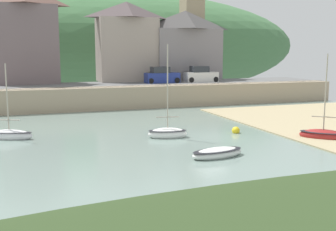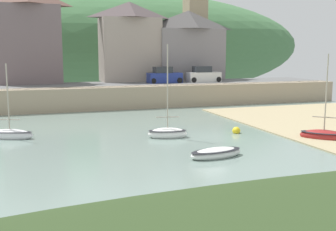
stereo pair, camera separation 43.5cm
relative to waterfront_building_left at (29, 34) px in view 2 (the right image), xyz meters
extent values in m
cube|color=gray|center=(11.95, -25.20, -8.22)|extent=(48.00, 40.00, 0.06)
cube|color=tan|center=(11.95, -8.20, -6.99)|extent=(48.00, 2.40, 2.40)
cube|color=#606060|center=(11.95, -4.50, -5.84)|extent=(48.00, 9.00, 0.10)
ellipsoid|color=#437244|center=(15.09, 30.00, -0.90)|extent=(80.00, 44.00, 20.84)
cube|color=#705F61|center=(0.00, 0.00, -1.25)|extent=(7.09, 5.24, 9.07)
cube|color=#A49589|center=(12.11, 0.00, -1.84)|extent=(7.37, 4.27, 7.91)
pyramid|color=#544748|center=(12.11, 0.00, 3.12)|extent=(7.67, 4.57, 2.01)
cube|color=gray|center=(20.07, 0.00, -2.46)|extent=(8.77, 4.81, 6.66)
pyramid|color=#4C4948|center=(20.07, 0.00, 2.07)|extent=(9.07, 5.11, 2.40)
cube|color=#9C8C6C|center=(22.65, 4.00, 0.15)|extent=(2.80, 2.80, 11.89)
ellipsoid|color=white|center=(9.92, -30.76, -7.99)|extent=(3.62, 1.93, 0.72)
ellipsoid|color=black|center=(9.92, -30.76, -7.79)|extent=(3.54, 1.89, 0.12)
ellipsoid|color=white|center=(9.01, -24.44, -7.94)|extent=(3.06, 1.90, 0.92)
ellipsoid|color=black|center=(9.01, -24.44, -7.68)|extent=(2.99, 1.86, 0.12)
cylinder|color=#B2A893|center=(9.01, -24.44, -4.50)|extent=(0.09, 0.09, 5.96)
cylinder|color=gray|center=(9.01, -24.44, -6.69)|extent=(1.66, 0.44, 0.07)
ellipsoid|color=maroon|center=(19.27, -28.65, -7.94)|extent=(3.33, 3.26, 0.90)
ellipsoid|color=black|center=(19.27, -28.65, -7.70)|extent=(3.26, 3.20, 0.12)
cylinder|color=#B2A893|center=(19.27, -28.65, -4.83)|extent=(0.09, 0.09, 5.32)
cylinder|color=gray|center=(19.27, -28.65, -6.60)|extent=(1.28, 1.22, 0.07)
ellipsoid|color=white|center=(-1.81, -21.30, -7.94)|extent=(3.47, 2.13, 0.90)
ellipsoid|color=black|center=(-1.81, -21.30, -7.69)|extent=(3.40, 2.09, 0.12)
cylinder|color=#B2A893|center=(-1.81, -21.30, -5.17)|extent=(0.09, 0.09, 4.64)
cylinder|color=gray|center=(-1.81, -21.30, -6.81)|extent=(1.51, 0.67, 0.07)
cube|color=navy|center=(15.30, -4.50, -5.19)|extent=(4.15, 1.83, 1.20)
cube|color=#282D33|center=(15.05, -4.50, -4.24)|extent=(2.15, 1.56, 0.80)
cylinder|color=black|center=(16.95, -3.70, -5.47)|extent=(0.64, 0.22, 0.64)
cylinder|color=black|center=(16.95, -5.30, -5.47)|extent=(0.64, 0.22, 0.64)
cylinder|color=black|center=(13.65, -3.70, -5.47)|extent=(0.64, 0.22, 0.64)
cylinder|color=black|center=(13.65, -5.30, -5.47)|extent=(0.64, 0.22, 0.64)
cube|color=silver|center=(20.43, -4.50, -5.19)|extent=(4.11, 1.72, 1.20)
cube|color=#282D33|center=(20.18, -4.50, -4.24)|extent=(2.11, 1.51, 0.80)
cylinder|color=black|center=(22.08, -3.70, -5.47)|extent=(0.64, 0.22, 0.64)
cylinder|color=black|center=(22.08, -5.30, -5.47)|extent=(0.64, 0.22, 0.64)
cylinder|color=black|center=(18.78, -3.70, -5.47)|extent=(0.64, 0.22, 0.64)
cylinder|color=black|center=(18.78, -5.30, -5.47)|extent=(0.64, 0.22, 0.64)
sphere|color=yellow|center=(14.48, -24.61, -8.01)|extent=(0.61, 0.61, 0.61)
camera|label=1|loc=(-0.83, -52.54, -2.00)|focal=44.79mm
camera|label=2|loc=(-0.42, -52.68, -2.00)|focal=44.79mm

